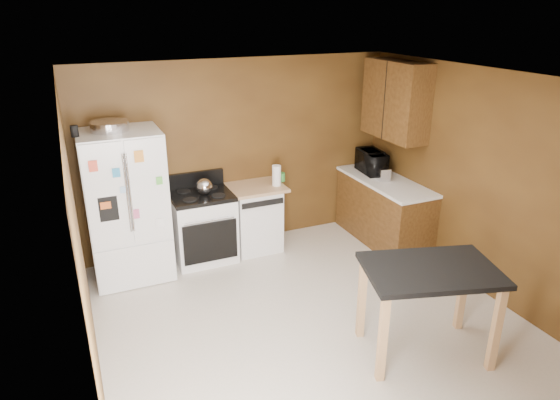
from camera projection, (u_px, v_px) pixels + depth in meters
floor at (315, 326)px, 5.17m from camera, size 4.50×4.50×0.00m
ceiling at (322, 81)px, 4.26m from camera, size 4.50×4.50×0.00m
wall_back at (240, 155)px, 6.63m from camera, size 4.20×0.00×4.20m
wall_front at (505, 360)px, 2.79m from camera, size 4.20×0.00×4.20m
wall_left at (82, 257)px, 3.93m from camera, size 0.00×4.50×4.50m
wall_right at (487, 186)px, 5.49m from camera, size 0.00×4.50×4.50m
roasting_pan at (109, 126)px, 5.53m from camera, size 0.43×0.43×0.11m
pen_cup at (75, 131)px, 5.27m from camera, size 0.08×0.08×0.12m
kettle at (204, 187)px, 6.20m from camera, size 0.20×0.20×0.20m
paper_towel at (277, 176)px, 6.52m from camera, size 0.12×0.12×0.27m
green_canister at (281, 177)px, 6.71m from camera, size 0.11×0.11×0.11m
toaster at (383, 173)px, 6.74m from camera, size 0.19×0.26×0.17m
microwave at (372, 163)px, 7.01m from camera, size 0.40×0.54×0.28m
refrigerator at (127, 206)px, 5.85m from camera, size 0.90×0.80×1.80m
gas_range at (203, 226)px, 6.40m from camera, size 0.76×0.68×1.10m
dishwasher at (255, 217)px, 6.70m from camera, size 0.78×0.63×0.89m
right_cabinets at (387, 178)px, 6.78m from camera, size 0.63×1.58×2.45m
island at (430, 282)px, 4.52m from camera, size 1.35×1.08×0.91m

